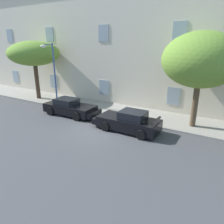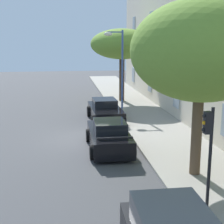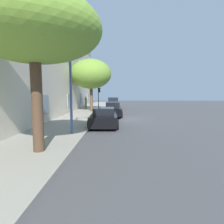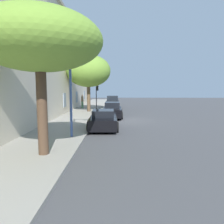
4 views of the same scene
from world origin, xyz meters
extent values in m
plane|color=#444447|center=(0.00, 0.00, 0.00)|extent=(80.00, 80.00, 0.00)
cube|color=gray|center=(0.00, 4.19, 0.07)|extent=(60.00, 3.77, 0.14)
cube|color=#8C99A3|center=(-17.48, 6.05, 1.60)|extent=(1.10, 0.06, 1.50)
cube|color=#8C99A3|center=(-10.49, 6.05, 1.60)|extent=(1.10, 0.06, 1.50)
cube|color=#8C99A3|center=(-3.50, 6.05, 1.60)|extent=(1.10, 0.06, 1.50)
cube|color=#8C99A3|center=(-17.48, 6.05, 6.74)|extent=(1.10, 0.06, 1.50)
cube|color=#8C99A3|center=(-10.49, 6.05, 6.74)|extent=(1.10, 0.06, 1.50)
cube|color=#8C99A3|center=(-3.50, 6.05, 6.74)|extent=(1.10, 0.06, 1.50)
cube|color=black|center=(-4.03, 1.42, 0.56)|extent=(4.56, 1.99, 0.73)
cube|color=black|center=(-4.36, 1.41, 1.16)|extent=(1.85, 1.53, 0.47)
cube|color=black|center=(-2.04, 1.48, 0.47)|extent=(1.40, 1.74, 0.40)
cylinder|color=black|center=(-2.66, 2.39, 0.36)|extent=(0.72, 0.26, 0.72)
cylinder|color=black|center=(-2.60, 0.54, 0.36)|extent=(0.72, 0.26, 0.72)
cylinder|color=black|center=(-5.45, 2.31, 0.36)|extent=(0.72, 0.26, 0.72)
cylinder|color=black|center=(-5.40, 0.46, 0.36)|extent=(0.72, 0.26, 0.72)
cube|color=black|center=(1.79, 0.89, 0.55)|extent=(4.37, 1.83, 0.78)
cube|color=black|center=(2.12, 0.89, 1.21)|extent=(1.75, 1.46, 0.55)
cube|color=black|center=(-0.13, 0.90, 0.45)|extent=(1.32, 1.67, 0.43)
cube|color=black|center=(3.80, 0.88, 1.15)|extent=(0.17, 1.54, 0.06)
cylinder|color=black|center=(0.43, 0.00, 0.33)|extent=(0.67, 0.24, 0.66)
cylinder|color=black|center=(0.44, 1.81, 0.33)|extent=(0.67, 0.24, 0.66)
cylinder|color=black|center=(3.14, -0.02, 0.33)|extent=(0.67, 0.24, 0.66)
cylinder|color=black|center=(3.15, 1.79, 0.33)|extent=(0.67, 0.24, 0.66)
cylinder|color=brown|center=(5.60, 3.73, 1.84)|extent=(0.40, 0.40, 3.40)
ellipsoid|color=olive|center=(5.60, 3.73, 4.83)|extent=(5.12, 5.12, 3.69)
cylinder|color=#473323|center=(-10.43, 3.60, 2.07)|extent=(0.43, 0.43, 3.85)
ellipsoid|color=olive|center=(-10.43, 3.60, 4.87)|extent=(5.18, 5.18, 2.50)
cylinder|color=black|center=(8.24, 3.08, 1.72)|extent=(0.10, 0.10, 3.16)
cube|color=black|center=(8.24, 2.94, 2.85)|extent=(0.22, 0.20, 0.66)
sphere|color=black|center=(8.24, 2.83, 3.06)|extent=(0.12, 0.12, 0.12)
sphere|color=orange|center=(8.24, 2.83, 2.85)|extent=(0.12, 0.12, 0.12)
sphere|color=black|center=(8.24, 2.83, 2.64)|extent=(0.12, 0.12, 0.12)
cylinder|color=#3F5999|center=(-7.18, 3.08, 3.02)|extent=(0.14, 0.14, 5.75)
cube|color=#3F5999|center=(-7.18, 2.53, 5.74)|extent=(0.08, 1.10, 0.08)
ellipsoid|color=#EAE5C6|center=(-7.18, 2.03, 5.61)|extent=(0.44, 0.60, 0.28)
camera|label=1|loc=(7.67, -11.40, 5.94)|focal=33.35mm
camera|label=2|loc=(17.20, -1.14, 5.21)|focal=53.68mm
camera|label=3|loc=(-17.45, 0.47, 2.48)|focal=28.99mm
camera|label=4|loc=(-19.30, 0.47, 3.02)|focal=34.27mm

